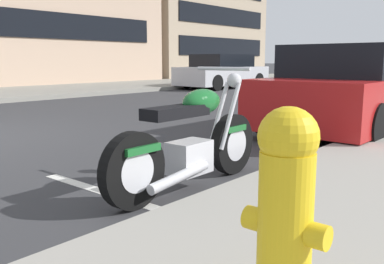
# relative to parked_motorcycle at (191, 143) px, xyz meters

# --- Properties ---
(sidewalk_far_curb) EXTENTS (120.00, 5.00, 0.14)m
(sidewalk_far_curb) POSITION_rel_parked_motorcycle_xyz_m (11.39, 11.51, -0.36)
(sidewalk_far_curb) COLOR gray
(sidewalk_far_curb) RESTS_ON ground
(parking_stall_stripe) EXTENTS (0.12, 2.20, 0.01)m
(parking_stall_stripe) POSITION_rel_parked_motorcycle_xyz_m (-0.61, 0.28, -0.42)
(parking_stall_stripe) COLOR silver
(parking_stall_stripe) RESTS_ON ground
(parked_motorcycle) EXTENTS (2.02, 0.62, 1.11)m
(parked_motorcycle) POSITION_rel_parked_motorcycle_xyz_m (0.00, 0.00, 0.00)
(parked_motorcycle) COLOR black
(parked_motorcycle) RESTS_ON ground
(parked_car_across_street) EXTENTS (4.13, 1.89, 1.41)m
(parked_car_across_street) POSITION_rel_parked_motorcycle_xyz_m (4.31, 0.11, 0.25)
(parked_car_across_street) COLOR #AD1919
(parked_car_across_street) RESTS_ON ground
(car_opposite_curb) EXTENTS (4.37, 2.02, 1.41)m
(car_opposite_curb) POSITION_rel_parked_motorcycle_xyz_m (11.68, 8.22, 0.25)
(car_opposite_curb) COLOR silver
(car_opposite_curb) RESTS_ON ground
(fire_hydrant) EXTENTS (0.24, 0.36, 0.86)m
(fire_hydrant) POSITION_rel_parked_motorcycle_xyz_m (-1.42, -1.71, 0.17)
(fire_hydrant) COLOR gold
(fire_hydrant) RESTS_ON sidewalk_near_curb
(townhouse_near_left) EXTENTS (10.23, 8.96, 9.14)m
(townhouse_near_left) POSITION_rel_parked_motorcycle_xyz_m (19.45, 18.25, 4.14)
(townhouse_near_left) COLOR tan
(townhouse_near_left) RESTS_ON ground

